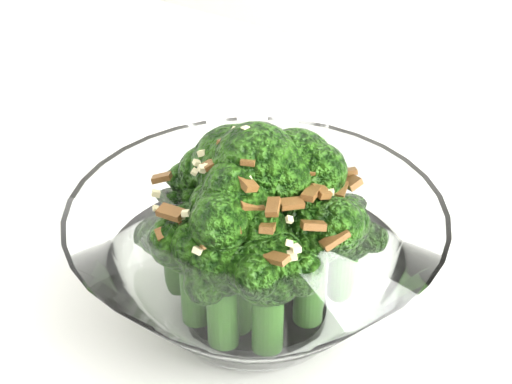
% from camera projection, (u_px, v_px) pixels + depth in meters
% --- Properties ---
extents(broccoli_dish, '(0.20, 0.20, 0.12)m').
position_uv_depth(broccoli_dish, '(256.00, 248.00, 0.42)').
color(broccoli_dish, white).
rests_on(broccoli_dish, table).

